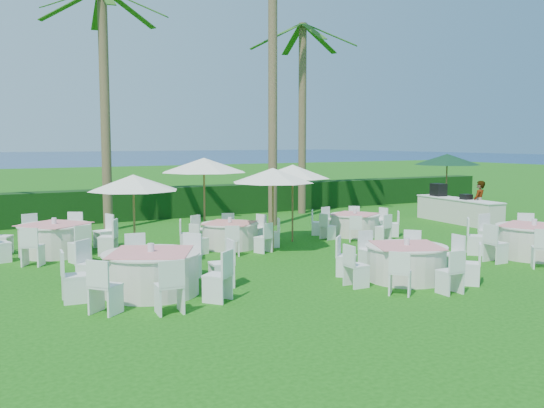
{
  "coord_description": "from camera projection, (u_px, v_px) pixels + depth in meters",
  "views": [
    {
      "loc": [
        -7.42,
        -10.75,
        3.03
      ],
      "look_at": [
        0.64,
        3.62,
        1.3
      ],
      "focal_mm": 40.0,
      "sensor_mm": 36.0,
      "label": 1
    }
  ],
  "objects": [
    {
      "name": "ground",
      "position": [
        327.0,
        279.0,
        13.25
      ],
      "size": [
        120.0,
        120.0,
        0.0
      ],
      "primitive_type": "plane",
      "color": "#154F0D",
      "rests_on": "ground"
    },
    {
      "name": "hedge",
      "position": [
        153.0,
        203.0,
        23.6
      ],
      "size": [
        34.0,
        1.0,
        1.2
      ],
      "primitive_type": "cube",
      "color": "black",
      "rests_on": "ground"
    },
    {
      "name": "banquet_table_a",
      "position": [
        151.0,
        272.0,
        11.96
      ],
      "size": [
        3.4,
        3.4,
        1.02
      ],
      "color": "silver",
      "rests_on": "ground"
    },
    {
      "name": "banquet_table_b",
      "position": [
        406.0,
        262.0,
        13.16
      ],
      "size": [
        3.06,
        3.06,
        0.93
      ],
      "color": "silver",
      "rests_on": "ground"
    },
    {
      "name": "banquet_table_c",
      "position": [
        534.0,
        240.0,
        15.76
      ],
      "size": [
        3.32,
        3.32,
        1.0
      ],
      "color": "silver",
      "rests_on": "ground"
    },
    {
      "name": "banquet_table_d",
      "position": [
        55.0,
        239.0,
        16.08
      ],
      "size": [
        3.29,
        3.29,
        0.99
      ],
      "color": "silver",
      "rests_on": "ground"
    },
    {
      "name": "banquet_table_e",
      "position": [
        230.0,
        234.0,
        17.16
      ],
      "size": [
        2.75,
        2.75,
        0.87
      ],
      "color": "silver",
      "rests_on": "ground"
    },
    {
      "name": "banquet_table_f",
      "position": [
        355.0,
        224.0,
        19.34
      ],
      "size": [
        2.78,
        2.78,
        0.85
      ],
      "color": "silver",
      "rests_on": "ground"
    },
    {
      "name": "umbrella_a",
      "position": [
        133.0,
        183.0,
        14.5
      ],
      "size": [
        2.2,
        2.2,
        2.22
      ],
      "color": "brown",
      "rests_on": "ground"
    },
    {
      "name": "umbrella_b",
      "position": [
        273.0,
        175.0,
        16.35
      ],
      "size": [
        2.26,
        2.26,
        2.29
      ],
      "color": "brown",
      "rests_on": "ground"
    },
    {
      "name": "umbrella_c",
      "position": [
        204.0,
        165.0,
        18.3
      ],
      "size": [
        2.65,
        2.65,
        2.51
      ],
      "color": "brown",
      "rests_on": "ground"
    },
    {
      "name": "umbrella_d",
      "position": [
        293.0,
        172.0,
        18.0
      ],
      "size": [
        2.24,
        2.24,
        2.31
      ],
      "color": "brown",
      "rests_on": "ground"
    },
    {
      "name": "umbrella_green",
      "position": [
        447.0,
        159.0,
        23.91
      ],
      "size": [
        2.56,
        2.56,
        2.51
      ],
      "color": "brown",
      "rests_on": "ground"
    },
    {
      "name": "buffet_table",
      "position": [
        458.0,
        210.0,
        22.38
      ],
      "size": [
        1.17,
        3.95,
        1.38
      ],
      "color": "silver",
      "rests_on": "ground"
    },
    {
      "name": "staff_person",
      "position": [
        479.0,
        203.0,
        21.79
      ],
      "size": [
        0.68,
        0.56,
        1.59
      ],
      "primitive_type": "imported",
      "rotation": [
        0.0,
        0.0,
        3.51
      ],
      "color": "gray",
      "rests_on": "ground"
    },
    {
      "name": "palm_b",
      "position": [
        105.0,
        98.0,
        20.08
      ],
      "size": [
        4.15,
        4.4,
        7.99
      ],
      "color": "brown",
      "rests_on": "ground"
    },
    {
      "name": "palm_c",
      "position": [
        273.0,
        28.0,
        21.05
      ],
      "size": [
        4.41,
        4.07,
        12.88
      ],
      "color": "brown",
      "rests_on": "ground"
    },
    {
      "name": "palm_d",
      "position": [
        302.0,
        109.0,
        24.88
      ],
      "size": [
        4.25,
        4.37,
        7.78
      ],
      "color": "brown",
      "rests_on": "ground"
    }
  ]
}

